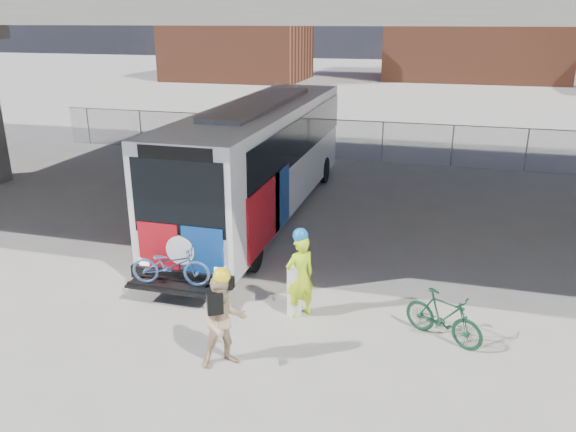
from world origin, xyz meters
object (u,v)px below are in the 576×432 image
at_px(cyclist_tan, 223,320).
at_px(bike_parked, 444,317).
at_px(bus, 262,151).
at_px(cyclist_hivis, 300,274).
at_px(bollard, 294,287).

relative_size(cyclist_tan, bike_parked, 1.16).
xyz_separation_m(bus, cyclist_hivis, (2.90, -6.32, -1.13)).
bearing_deg(bike_parked, bus, 71.27).
bearing_deg(cyclist_hivis, cyclist_tan, 23.11).
bearing_deg(bollard, bus, 113.69).
relative_size(bus, cyclist_tan, 6.58).
height_order(bus, cyclist_tan, bus).
xyz_separation_m(bollard, bike_parked, (3.12, -0.18, -0.14)).
bearing_deg(cyclist_hivis, bike_parked, 131.95).
height_order(cyclist_tan, bike_parked, cyclist_tan).
xyz_separation_m(bollard, cyclist_tan, (-0.76, -2.15, 0.28)).
bearing_deg(cyclist_hivis, bus, -109.91).
height_order(bus, bike_parked, bus).
xyz_separation_m(cyclist_hivis, bike_parked, (3.00, -0.18, -0.46)).
bearing_deg(cyclist_tan, cyclist_hivis, 34.40).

